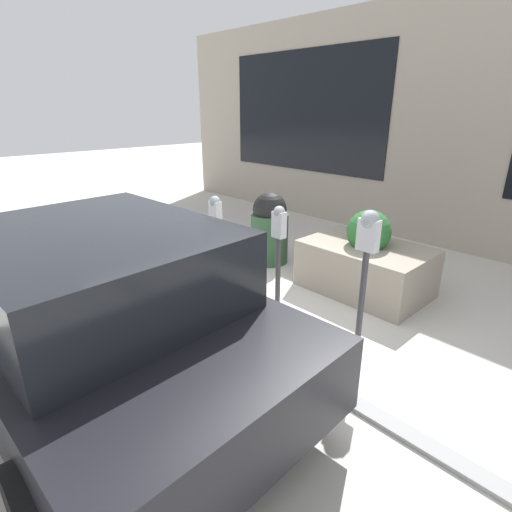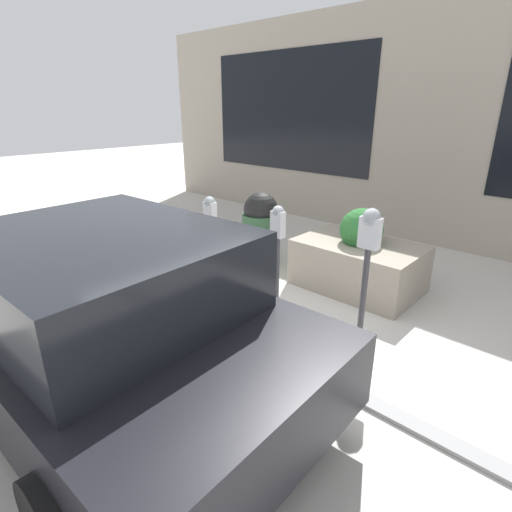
{
  "view_description": "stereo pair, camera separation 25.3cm",
  "coord_description": "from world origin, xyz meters",
  "px_view_note": "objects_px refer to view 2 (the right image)",
  "views": [
    {
      "loc": [
        -2.8,
        2.52,
        2.34
      ],
      "look_at": [
        0.0,
        -0.13,
        0.88
      ],
      "focal_mm": 28.0,
      "sensor_mm": 36.0,
      "label": 1
    },
    {
      "loc": [
        -2.62,
        2.7,
        2.34
      ],
      "look_at": [
        0.0,
        -0.13,
        0.88
      ],
      "focal_mm": 28.0,
      "sensor_mm": 36.0,
      "label": 2
    }
  ],
  "objects_px": {
    "parking_meter_middle": "(211,225)",
    "parked_car_front": "(103,314)",
    "parking_meter_nearest": "(368,250)",
    "parking_meter_second": "(277,244)",
    "trash_bin": "(261,228)",
    "planter_box": "(358,261)"
  },
  "relations": [
    {
      "from": "parking_meter_second",
      "to": "trash_bin",
      "type": "xyz_separation_m",
      "value": [
        1.42,
        -1.3,
        -0.4
      ]
    },
    {
      "from": "parking_meter_second",
      "to": "parked_car_front",
      "type": "height_order",
      "value": "parked_car_front"
    },
    {
      "from": "planter_box",
      "to": "trash_bin",
      "type": "height_order",
      "value": "trash_bin"
    },
    {
      "from": "parking_meter_middle",
      "to": "planter_box",
      "type": "bearing_deg",
      "value": -131.09
    },
    {
      "from": "parked_car_front",
      "to": "trash_bin",
      "type": "bearing_deg",
      "value": -72.31
    },
    {
      "from": "planter_box",
      "to": "parked_car_front",
      "type": "distance_m",
      "value": 3.4
    },
    {
      "from": "parking_meter_nearest",
      "to": "parking_meter_middle",
      "type": "relative_size",
      "value": 1.15
    },
    {
      "from": "planter_box",
      "to": "parked_car_front",
      "type": "height_order",
      "value": "parked_car_front"
    },
    {
      "from": "parking_meter_nearest",
      "to": "parking_meter_middle",
      "type": "height_order",
      "value": "parking_meter_nearest"
    },
    {
      "from": "parking_meter_middle",
      "to": "parked_car_front",
      "type": "bearing_deg",
      "value": 113.52
    },
    {
      "from": "parking_meter_nearest",
      "to": "planter_box",
      "type": "height_order",
      "value": "parking_meter_nearest"
    },
    {
      "from": "parking_meter_middle",
      "to": "parked_car_front",
      "type": "distance_m",
      "value": 2.05
    },
    {
      "from": "parking_meter_nearest",
      "to": "trash_bin",
      "type": "xyz_separation_m",
      "value": [
        2.43,
        -1.23,
        -0.56
      ]
    },
    {
      "from": "parking_meter_middle",
      "to": "trash_bin",
      "type": "bearing_deg",
      "value": -75.46
    },
    {
      "from": "planter_box",
      "to": "parking_meter_nearest",
      "type": "bearing_deg",
      "value": 120.05
    },
    {
      "from": "parking_meter_nearest",
      "to": "parking_meter_middle",
      "type": "distance_m",
      "value": 2.1
    },
    {
      "from": "parking_meter_nearest",
      "to": "trash_bin",
      "type": "bearing_deg",
      "value": -26.86
    },
    {
      "from": "parking_meter_nearest",
      "to": "parked_car_front",
      "type": "xyz_separation_m",
      "value": [
        1.28,
        1.95,
        -0.35
      ]
    },
    {
      "from": "parking_meter_middle",
      "to": "parked_car_front",
      "type": "height_order",
      "value": "parked_car_front"
    },
    {
      "from": "parking_meter_second",
      "to": "parked_car_front",
      "type": "relative_size",
      "value": 0.35
    },
    {
      "from": "parking_meter_second",
      "to": "parked_car_front",
      "type": "xyz_separation_m",
      "value": [
        0.27,
        1.87,
        -0.19
      ]
    },
    {
      "from": "parking_meter_nearest",
      "to": "parked_car_front",
      "type": "relative_size",
      "value": 0.38
    }
  ]
}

